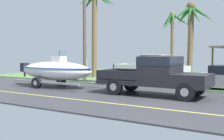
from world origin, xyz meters
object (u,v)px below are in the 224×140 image
object	(u,v)px
palm_tree_near_right	(191,22)
pickup_truck_towing	(160,74)
boat_on_trailer	(55,70)
parked_pickup_background	(155,66)
palm_tree_near_left	(172,26)
palm_tree_far_right	(95,14)
utility_pole	(85,26)

from	to	relation	value
palm_tree_near_right	pickup_truck_towing	bearing A→B (deg)	-82.57
pickup_truck_towing	boat_on_trailer	distance (m)	6.70
parked_pickup_background	palm_tree_near_left	distance (m)	7.32
parked_pickup_background	palm_tree_far_right	world-z (taller)	palm_tree_far_right
palm_tree_near_left	palm_tree_near_right	distance (m)	5.34
palm_tree_near_left	parked_pickup_background	bearing A→B (deg)	-80.78
palm_tree_near_right	boat_on_trailer	bearing A→B (deg)	-122.34
boat_on_trailer	palm_tree_near_right	world-z (taller)	palm_tree_near_right
boat_on_trailer	palm_tree_far_right	world-z (taller)	palm_tree_far_right
palm_tree_far_right	boat_on_trailer	bearing A→B (deg)	-75.42
parked_pickup_background	palm_tree_near_left	bearing A→B (deg)	99.22
pickup_truck_towing	palm_tree_near_right	size ratio (longest dim) A/B	0.95
utility_pole	palm_tree_far_right	bearing A→B (deg)	112.72
utility_pole	palm_tree_near_left	bearing A→B (deg)	73.31
palm_tree_near_left	palm_tree_far_right	distance (m)	7.86
parked_pickup_background	palm_tree_near_right	world-z (taller)	palm_tree_near_right
palm_tree_near_left	palm_tree_far_right	size ratio (longest dim) A/B	0.81
pickup_truck_towing	palm_tree_near_right	distance (m)	9.45
boat_on_trailer	parked_pickup_background	size ratio (longest dim) A/B	1.14
palm_tree_near_left	boat_on_trailer	bearing A→B (deg)	-100.86
parked_pickup_background	palm_tree_far_right	xyz separation A→B (m)	(-5.27, -0.23, 4.18)
palm_tree_near_right	utility_pole	distance (m)	8.01
utility_pole	parked_pickup_background	bearing A→B (deg)	40.61
palm_tree_near_left	utility_pole	xyz separation A→B (m)	(-2.92, -9.74, -0.58)
parked_pickup_background	utility_pole	xyz separation A→B (m)	(-3.95, -3.39, 2.90)
boat_on_trailer	palm_tree_near_left	bearing A→B (deg)	79.14
palm_tree_near_left	palm_tree_near_right	xyz separation A→B (m)	(3.03, -4.40, -0.17)
palm_tree_near_right	palm_tree_near_left	bearing A→B (deg)	124.54
palm_tree_near_right	palm_tree_far_right	bearing A→B (deg)	-163.30
parked_pickup_background	utility_pole	distance (m)	5.96
boat_on_trailer	utility_pole	xyz separation A→B (m)	(-0.39, 3.43, 2.96)
palm_tree_near_right	palm_tree_far_right	world-z (taller)	palm_tree_far_right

